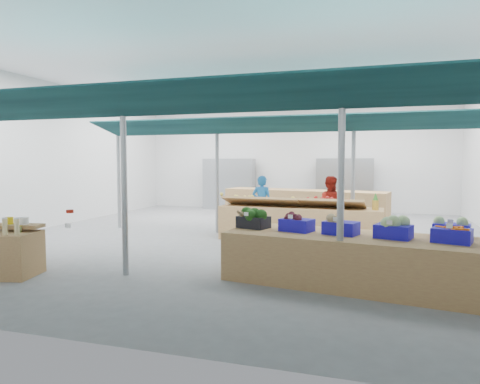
# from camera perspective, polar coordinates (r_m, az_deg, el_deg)

# --- Properties ---
(floor) EXTENTS (13.00, 13.00, 0.00)m
(floor) POSITION_cam_1_polar(r_m,az_deg,el_deg) (10.76, 1.08, -6.09)
(floor) COLOR slate
(floor) RESTS_ON ground
(hall) EXTENTS (13.00, 13.00, 13.00)m
(hall) POSITION_cam_1_polar(r_m,az_deg,el_deg) (12.01, 2.99, 7.62)
(hall) COLOR silver
(hall) RESTS_ON ground
(pole_grid) EXTENTS (10.00, 4.60, 3.00)m
(pole_grid) POSITION_cam_1_polar(r_m,az_deg,el_deg) (8.71, 2.71, 3.51)
(pole_grid) COLOR gray
(pole_grid) RESTS_ON floor
(awnings) EXTENTS (9.50, 7.08, 0.30)m
(awnings) POSITION_cam_1_polar(r_m,az_deg,el_deg) (8.76, 2.73, 9.86)
(awnings) COLOR black
(awnings) RESTS_ON pole_grid
(back_shelving_left) EXTENTS (2.00, 0.50, 2.00)m
(back_shelving_left) POSITION_cam_1_polar(r_m,az_deg,el_deg) (17.09, -1.49, 1.03)
(back_shelving_left) COLOR #B23F33
(back_shelving_left) RESTS_ON floor
(back_shelving_right) EXTENTS (2.00, 0.50, 2.00)m
(back_shelving_right) POSITION_cam_1_polar(r_m,az_deg,el_deg) (16.24, 13.75, 0.76)
(back_shelving_right) COLOR #B23F33
(back_shelving_right) RESTS_ON floor
(veg_counter) EXTENTS (4.11, 1.92, 0.77)m
(veg_counter) POSITION_cam_1_polar(r_m,az_deg,el_deg) (6.86, 15.05, -8.78)
(veg_counter) COLOR #92623F
(veg_counter) RESTS_ON floor
(fruit_counter) EXTENTS (3.85, 1.06, 0.82)m
(fruit_counter) POSITION_cam_1_polar(r_m,az_deg,el_deg) (10.34, 7.92, -4.24)
(fruit_counter) COLOR #92623F
(fruit_counter) RESTS_ON floor
(far_counter) EXTENTS (5.48, 2.05, 0.97)m
(far_counter) POSITION_cam_1_polar(r_m,az_deg,el_deg) (14.32, 8.50, -1.66)
(far_counter) COLOR #92623F
(far_counter) RESTS_ON floor
(crate_stack) EXTENTS (0.52, 0.41, 0.55)m
(crate_stack) POSITION_cam_1_polar(r_m,az_deg,el_deg) (7.34, 19.60, -8.92)
(crate_stack) COLOR #160FAA
(crate_stack) RESTS_ON floor
(vendor_left) EXTENTS (0.57, 0.39, 1.53)m
(vendor_left) POSITION_cam_1_polar(r_m,az_deg,el_deg) (11.61, 2.93, -1.55)
(vendor_left) COLOR #185B9C
(vendor_left) RESTS_ON floor
(vendor_right) EXTENTS (0.76, 0.61, 1.53)m
(vendor_right) POSITION_cam_1_polar(r_m,az_deg,el_deg) (11.31, 11.82, -1.78)
(vendor_right) COLOR maroon
(vendor_right) RESTS_ON floor
(crate_broccoli) EXTENTS (0.58, 0.49, 0.35)m
(crate_broccoli) POSITION_cam_1_polar(r_m,az_deg,el_deg) (7.27, 1.81, -3.57)
(crate_broccoli) COLOR black
(crate_broccoli) RESTS_ON veg_counter
(crate_beets) EXTENTS (0.58, 0.49, 0.29)m
(crate_beets) POSITION_cam_1_polar(r_m,az_deg,el_deg) (6.99, 7.58, -4.11)
(crate_beets) COLOR #160FAA
(crate_beets) RESTS_ON veg_counter
(crate_celeriac) EXTENTS (0.58, 0.49, 0.31)m
(crate_celeriac) POSITION_cam_1_polar(r_m,az_deg,el_deg) (6.80, 13.31, -4.32)
(crate_celeriac) COLOR #160FAA
(crate_celeriac) RESTS_ON veg_counter
(crate_cabbage) EXTENTS (0.58, 0.49, 0.35)m
(crate_cabbage) POSITION_cam_1_polar(r_m,az_deg,el_deg) (6.68, 19.78, -4.48)
(crate_cabbage) COLOR #160FAA
(crate_cabbage) RESTS_ON veg_counter
(crate_carrots) EXTENTS (0.58, 0.49, 0.29)m
(crate_carrots) POSITION_cam_1_polar(r_m,az_deg,el_deg) (6.65, 26.40, -5.11)
(crate_carrots) COLOR #160FAA
(crate_carrots) RESTS_ON veg_counter
(sparrow) EXTENTS (0.12, 0.09, 0.11)m
(sparrow) POSITION_cam_1_polar(r_m,az_deg,el_deg) (7.21, 0.10, -2.92)
(sparrow) COLOR brown
(sparrow) RESTS_ON crate_broccoli
(pole_ribbon) EXTENTS (0.12, 0.12, 0.28)m
(pole_ribbon) POSITION_cam_1_polar(r_m,az_deg,el_deg) (7.36, -21.77, -2.58)
(pole_ribbon) COLOR #B81B0C
(pole_ribbon) RESTS_ON pole_grid
(apple_heap_yellow) EXTENTS (1.95, 0.85, 0.27)m
(apple_heap_yellow) POSITION_cam_1_polar(r_m,az_deg,el_deg) (10.40, 2.94, -0.98)
(apple_heap_yellow) COLOR #997247
(apple_heap_yellow) RESTS_ON fruit_counter
(apple_heap_red) EXTENTS (1.55, 0.82, 0.27)m
(apple_heap_red) POSITION_cam_1_polar(r_m,az_deg,el_deg) (10.07, 12.17, -1.23)
(apple_heap_red) COLOR #997247
(apple_heap_red) RESTS_ON fruit_counter
(pineapple) EXTENTS (0.14, 0.14, 0.39)m
(pineapple) POSITION_cam_1_polar(r_m,az_deg,el_deg) (9.99, 17.61, -1.27)
(pineapple) COLOR #8C6019
(pineapple) RESTS_ON fruit_counter
(crate_extra) EXTENTS (0.57, 0.46, 0.32)m
(crate_extra) POSITION_cam_1_polar(r_m,az_deg,el_deg) (7.13, 26.39, -4.22)
(crate_extra) COLOR #160FAA
(crate_extra) RESTS_ON veg_counter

